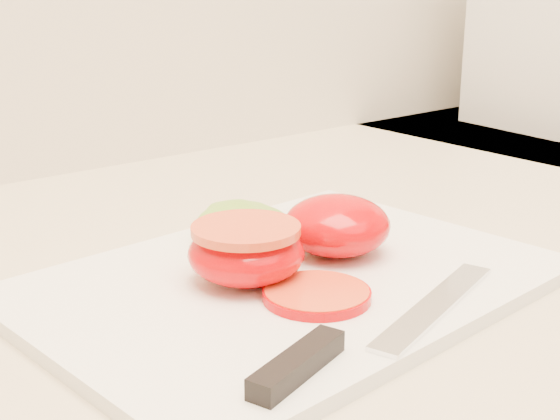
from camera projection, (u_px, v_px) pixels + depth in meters
cutting_board at (289, 282)px, 0.54m from camera, size 0.37×0.28×0.01m
tomato_half_dome at (337, 225)px, 0.58m from camera, size 0.08×0.08×0.04m
tomato_half_cut at (246, 250)px, 0.52m from camera, size 0.08×0.08×0.04m
tomato_slice_0 at (317, 295)px, 0.50m from camera, size 0.07×0.07×0.01m
lettuce_leaf_0 at (246, 225)px, 0.61m from camera, size 0.13×0.12×0.02m
knife at (358, 338)px, 0.44m from camera, size 0.23×0.06×0.01m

